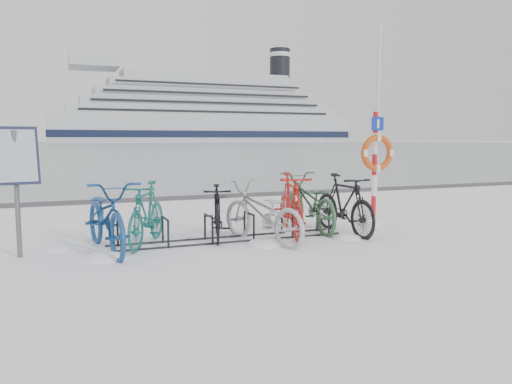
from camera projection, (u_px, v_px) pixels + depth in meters
name	position (u px, v px, depth m)	size (l,w,h in m)	color
ground	(229.00, 240.00, 8.42)	(900.00, 900.00, 0.00)	white
ice_sheet	(64.00, 145.00, 151.40)	(400.00, 298.00, 0.02)	#A9B8BF
quay_edge	(161.00, 199.00, 13.85)	(400.00, 0.25, 0.10)	#3F3F42
bike_rack	(229.00, 230.00, 8.40)	(4.00, 0.48, 0.46)	black
info_board	(15.00, 164.00, 7.04)	(0.66, 0.34, 1.88)	#595B5E
lifebuoy_station	(377.00, 153.00, 10.81)	(0.80, 0.23, 4.17)	red
cruise_ferry	(204.00, 116.00, 224.83)	(134.26, 25.33, 44.11)	white
bike_0	(106.00, 214.00, 7.59)	(0.75, 2.16, 1.13)	navy
bike_1	(147.00, 212.00, 8.04)	(0.50, 1.77, 1.06)	#156059
bike_2	(217.00, 211.00, 8.55)	(0.45, 1.60, 0.96)	black
bike_3	(261.00, 210.00, 8.24)	(0.70, 2.01, 1.06)	#AEAFB5
bike_4	(291.00, 203.00, 8.80)	(0.54, 1.92, 1.15)	red
bike_5	(309.00, 201.00, 9.40)	(0.73, 2.09, 1.10)	#2E5839
bike_6	(344.00, 203.00, 9.03)	(0.52, 1.86, 1.12)	black
snow_drifts	(244.00, 241.00, 8.35)	(6.25, 1.65, 0.22)	white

